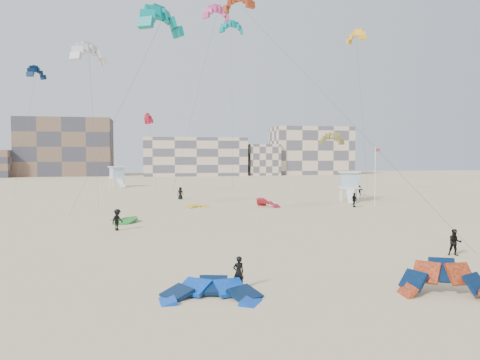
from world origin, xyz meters
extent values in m
plane|color=#C9BB87|center=(0.00, 0.00, 0.00)|extent=(320.00, 320.00, 0.00)
imported|color=black|center=(0.66, 1.09, 0.79)|extent=(0.66, 0.52, 1.58)
imported|color=black|center=(15.55, 5.85, 0.85)|extent=(1.02, 0.92, 1.70)
imported|color=black|center=(-6.31, 20.17, 0.91)|extent=(1.28, 1.34, 1.83)
imported|color=black|center=(21.19, 33.37, 0.90)|extent=(0.61, 1.11, 1.80)
imported|color=black|center=(0.63, 47.43, 0.91)|extent=(0.90, 0.60, 1.81)
imported|color=black|center=(29.33, 49.42, 0.80)|extent=(1.15, 1.53, 1.60)
cylinder|color=#3F3F3F|center=(-6.54, 22.41, 9.62)|extent=(8.22, 0.22, 17.25)
cylinder|color=#3F3F3F|center=(9.45, 12.86, 10.90)|extent=(9.30, 21.89, 19.81)
cylinder|color=#3F3F3F|center=(-9.36, 30.74, 9.03)|extent=(1.00, 2.05, 16.06)
cylinder|color=#3F3F3F|center=(2.38, 44.13, 13.18)|extent=(5.99, 2.94, 24.36)
cylinder|color=#3F3F3F|center=(20.95, 34.41, 4.74)|extent=(1.23, 9.14, 7.50)
cylinder|color=#3F3F3F|center=(28.97, 47.96, 12.47)|extent=(4.80, 5.31, 22.94)
cylinder|color=#3F3F3F|center=(-20.61, 48.81, 9.55)|extent=(2.26, 4.40, 17.11)
cylinder|color=#3F3F3F|center=(10.27, 59.18, 14.94)|extent=(0.94, 5.93, 27.89)
cylinder|color=#3F3F3F|center=(-3.24, 58.34, 6.62)|extent=(1.33, 1.86, 11.25)
cube|color=white|center=(23.67, 40.56, 1.90)|extent=(3.59, 3.59, 0.14)
cube|color=#A0BFDB|center=(23.67, 40.56, 2.98)|extent=(2.95, 2.95, 2.03)
cube|color=white|center=(23.67, 40.56, 4.08)|extent=(3.72, 3.72, 0.16)
cube|color=white|center=(23.67, 37.82, 0.91)|extent=(1.87, 3.05, 1.68)
cube|color=white|center=(-10.41, 76.97, 1.90)|extent=(3.66, 3.66, 0.14)
cube|color=#A0BFDB|center=(-10.41, 76.97, 2.99)|extent=(3.01, 3.01, 2.04)
cube|color=white|center=(-10.41, 76.97, 4.09)|extent=(3.79, 3.79, 0.16)
cube|color=white|center=(-10.41, 74.22, 0.92)|extent=(1.96, 3.06, 1.69)
cylinder|color=white|center=(24.48, 34.49, 3.77)|extent=(0.09, 0.09, 7.54)
cube|color=red|center=(24.77, 34.49, 7.07)|extent=(0.57, 0.02, 0.38)
cube|color=brown|center=(-30.00, 134.00, 9.00)|extent=(28.00, 14.00, 18.00)
cube|color=beige|center=(10.00, 130.00, 6.00)|extent=(32.00, 16.00, 12.00)
cube|color=beige|center=(50.00, 132.00, 8.00)|extent=(26.00, 14.00, 16.00)
cube|color=beige|center=(32.00, 128.00, 5.00)|extent=(10.00, 10.00, 10.00)
camera|label=1|loc=(-3.35, -20.59, 6.38)|focal=35.00mm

